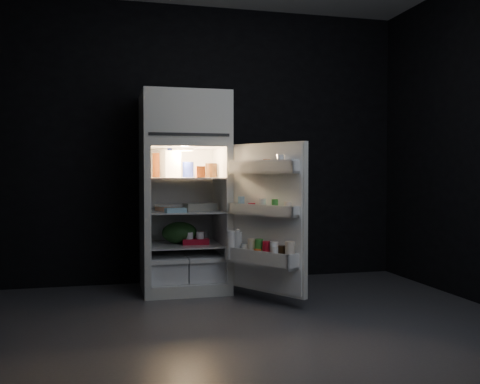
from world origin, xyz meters
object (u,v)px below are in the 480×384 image
object	(u,v)px
refrigerator	(184,185)
milk_jug	(170,164)
yogurt_tray	(196,242)
fridge_door	(266,221)
egg_carton	(200,207)

from	to	relation	value
refrigerator	milk_jug	world-z (taller)	refrigerator
yogurt_tray	fridge_door	bearing A→B (deg)	-44.58
egg_carton	yogurt_tray	size ratio (longest dim) A/B	1.28
milk_jug	egg_carton	distance (m)	0.48
fridge_door	egg_carton	world-z (taller)	fridge_door
yogurt_tray	milk_jug	bearing A→B (deg)	157.81
fridge_door	yogurt_tray	xyz separation A→B (m)	(-0.48, 0.58, -0.22)
refrigerator	milk_jug	xyz separation A→B (m)	(-0.12, 0.00, 0.19)
milk_jug	yogurt_tray	distance (m)	0.74
fridge_door	egg_carton	xyz separation A→B (m)	(-0.44, 0.58, 0.09)
refrigerator	egg_carton	size ratio (longest dim) A/B	5.92
refrigerator	egg_carton	world-z (taller)	refrigerator
refrigerator	fridge_door	bearing A→B (deg)	-50.53
fridge_door	yogurt_tray	bearing A→B (deg)	129.52
refrigerator	yogurt_tray	xyz separation A→B (m)	(0.09, -0.11, -0.50)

